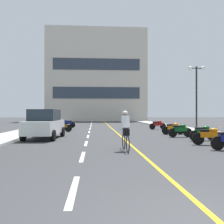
# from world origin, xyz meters

# --- Properties ---
(ground_plane) EXTENTS (140.00, 140.00, 0.00)m
(ground_plane) POSITION_xyz_m (0.00, 21.00, 0.00)
(ground_plane) COLOR #38383A
(curb_left) EXTENTS (2.40, 72.00, 0.12)m
(curb_left) POSITION_xyz_m (-7.20, 24.00, 0.06)
(curb_left) COLOR #A8A8A3
(curb_left) RESTS_ON ground
(curb_right) EXTENTS (2.40, 72.00, 0.12)m
(curb_right) POSITION_xyz_m (7.20, 24.00, 0.06)
(curb_right) COLOR #A8A8A3
(curb_right) RESTS_ON ground
(lane_dash_0) EXTENTS (0.14, 2.20, 0.01)m
(lane_dash_0) POSITION_xyz_m (-2.00, 2.00, 0.00)
(lane_dash_0) COLOR silver
(lane_dash_0) RESTS_ON ground
(lane_dash_1) EXTENTS (0.14, 2.20, 0.01)m
(lane_dash_1) POSITION_xyz_m (-2.00, 6.00, 0.00)
(lane_dash_1) COLOR silver
(lane_dash_1) RESTS_ON ground
(lane_dash_2) EXTENTS (0.14, 2.20, 0.01)m
(lane_dash_2) POSITION_xyz_m (-2.00, 10.00, 0.00)
(lane_dash_2) COLOR silver
(lane_dash_2) RESTS_ON ground
(lane_dash_3) EXTENTS (0.14, 2.20, 0.01)m
(lane_dash_3) POSITION_xyz_m (-2.00, 14.00, 0.00)
(lane_dash_3) COLOR silver
(lane_dash_3) RESTS_ON ground
(lane_dash_4) EXTENTS (0.14, 2.20, 0.01)m
(lane_dash_4) POSITION_xyz_m (-2.00, 18.00, 0.00)
(lane_dash_4) COLOR silver
(lane_dash_4) RESTS_ON ground
(lane_dash_5) EXTENTS (0.14, 2.20, 0.01)m
(lane_dash_5) POSITION_xyz_m (-2.00, 22.00, 0.00)
(lane_dash_5) COLOR silver
(lane_dash_5) RESTS_ON ground
(lane_dash_6) EXTENTS (0.14, 2.20, 0.01)m
(lane_dash_6) POSITION_xyz_m (-2.00, 26.00, 0.00)
(lane_dash_6) COLOR silver
(lane_dash_6) RESTS_ON ground
(lane_dash_7) EXTENTS (0.14, 2.20, 0.01)m
(lane_dash_7) POSITION_xyz_m (-2.00, 30.00, 0.00)
(lane_dash_7) COLOR silver
(lane_dash_7) RESTS_ON ground
(lane_dash_8) EXTENTS (0.14, 2.20, 0.01)m
(lane_dash_8) POSITION_xyz_m (-2.00, 34.00, 0.00)
(lane_dash_8) COLOR silver
(lane_dash_8) RESTS_ON ground
(lane_dash_9) EXTENTS (0.14, 2.20, 0.01)m
(lane_dash_9) POSITION_xyz_m (-2.00, 38.00, 0.00)
(lane_dash_9) COLOR silver
(lane_dash_9) RESTS_ON ground
(lane_dash_10) EXTENTS (0.14, 2.20, 0.01)m
(lane_dash_10) POSITION_xyz_m (-2.00, 42.00, 0.00)
(lane_dash_10) COLOR silver
(lane_dash_10) RESTS_ON ground
(lane_dash_11) EXTENTS (0.14, 2.20, 0.01)m
(lane_dash_11) POSITION_xyz_m (-2.00, 46.00, 0.00)
(lane_dash_11) COLOR silver
(lane_dash_11) RESTS_ON ground
(centre_line_yellow) EXTENTS (0.12, 66.00, 0.01)m
(centre_line_yellow) POSITION_xyz_m (0.25, 24.00, 0.00)
(centre_line_yellow) COLOR gold
(centre_line_yellow) RESTS_ON ground
(office_building) EXTENTS (19.83, 8.28, 18.37)m
(office_building) POSITION_xyz_m (-1.12, 49.08, 9.18)
(office_building) COLOR beige
(office_building) RESTS_ON ground
(street_lamp_mid) EXTENTS (1.46, 0.36, 5.44)m
(street_lamp_mid) POSITION_xyz_m (7.04, 17.36, 4.07)
(street_lamp_mid) COLOR black
(street_lamp_mid) RESTS_ON curb_right
(parked_car_near) EXTENTS (2.14, 4.30, 1.82)m
(parked_car_near) POSITION_xyz_m (-4.66, 12.64, 0.92)
(parked_car_near) COLOR black
(parked_car_near) RESTS_ON ground
(motorcycle_4) EXTENTS (1.69, 0.63, 0.92)m
(motorcycle_4) POSITION_xyz_m (4.16, 8.88, 0.47)
(motorcycle_4) COLOR black
(motorcycle_4) RESTS_ON ground
(motorcycle_5) EXTENTS (1.70, 0.60, 0.92)m
(motorcycle_5) POSITION_xyz_m (4.70, 10.82, 0.47)
(motorcycle_5) COLOR black
(motorcycle_5) RESTS_ON ground
(motorcycle_6) EXTENTS (1.69, 0.61, 0.92)m
(motorcycle_6) POSITION_xyz_m (4.11, 12.97, 0.47)
(motorcycle_6) COLOR black
(motorcycle_6) RESTS_ON ground
(motorcycle_7) EXTENTS (1.70, 0.60, 0.92)m
(motorcycle_7) POSITION_xyz_m (4.30, 15.06, 0.47)
(motorcycle_7) COLOR black
(motorcycle_7) RESTS_ON ground
(motorcycle_8) EXTENTS (1.68, 0.65, 0.92)m
(motorcycle_8) POSITION_xyz_m (-4.32, 18.10, 0.47)
(motorcycle_8) COLOR black
(motorcycle_8) RESTS_ON ground
(motorcycle_9) EXTENTS (1.70, 0.60, 0.92)m
(motorcycle_9) POSITION_xyz_m (4.62, 20.84, 0.47)
(motorcycle_9) COLOR black
(motorcycle_9) RESTS_ON ground
(motorcycle_10) EXTENTS (1.70, 0.60, 0.92)m
(motorcycle_10) POSITION_xyz_m (-4.50, 24.39, 0.47)
(motorcycle_10) COLOR black
(motorcycle_10) RESTS_ON ground
(cyclist_rider) EXTENTS (0.42, 1.77, 1.71)m
(cyclist_rider) POSITION_xyz_m (-0.24, 7.36, 0.89)
(cyclist_rider) COLOR black
(cyclist_rider) RESTS_ON ground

